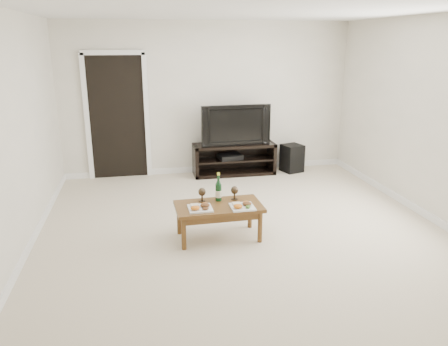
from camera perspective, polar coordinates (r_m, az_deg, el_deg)
floor at (r=5.40m, az=2.78°, el=-7.98°), size 5.50×5.50×0.00m
back_wall at (r=7.68m, az=-2.11°, el=9.62°), size 5.00×0.04×2.60m
ceiling at (r=4.91m, az=3.24°, el=20.95°), size 5.00×5.50×0.04m
doorway at (r=7.60m, az=-13.75°, el=6.98°), size 0.90×0.02×2.05m
media_console at (r=7.69m, az=1.33°, el=1.85°), size 1.43×0.45×0.55m
television at (r=7.55m, az=1.36°, el=6.40°), size 1.21×0.21×0.69m
av_receiver at (r=7.65m, az=0.78°, el=2.16°), size 0.44×0.36×0.08m
subwoofer at (r=7.95m, az=8.87°, el=1.93°), size 0.41×0.41×0.49m
coffee_table at (r=5.22m, az=-0.69°, el=-6.34°), size 1.03×0.58×0.42m
plate_left at (r=5.01m, az=-3.13°, el=-4.38°), size 0.27×0.27×0.07m
plate_right at (r=5.06m, az=2.41°, el=-4.18°), size 0.27×0.27×0.07m
wine_bottle at (r=5.22m, az=-0.73°, el=-1.81°), size 0.07×0.07×0.35m
goblet_left at (r=5.23m, az=-2.89°, el=-2.85°), size 0.09×0.09×0.17m
goblet_right at (r=5.29m, az=1.38°, el=-2.62°), size 0.09×0.09×0.17m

